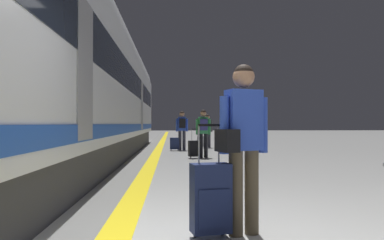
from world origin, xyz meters
TOP-DOWN VIEW (x-y plane):
  - safety_line_strip at (-0.86, 10.00)m, footprint 0.36×80.00m
  - tactile_edge_band at (-1.20, 10.00)m, footprint 0.63×80.00m
  - high_speed_train at (-2.98, 6.75)m, footprint 2.94×29.91m
  - traveller_foreground at (0.42, 0.53)m, footprint 0.56×0.40m
  - rolling_suitcase_foreground at (0.09, 0.44)m, footprint 0.42×0.30m
  - passenger_near at (1.44, 14.38)m, footprint 0.49×0.32m
  - suitcase_near at (1.12, 14.25)m, footprint 0.39×0.25m
  - passenger_mid at (0.78, 9.21)m, footprint 0.50×0.32m
  - suitcase_mid at (0.46, 8.96)m, footprint 0.42×0.31m
  - passenger_far at (0.17, 12.74)m, footprint 0.52×0.34m
  - suitcase_far at (-0.15, 12.44)m, footprint 0.40×0.26m

SIDE VIEW (x-z plane):
  - tactile_edge_band at x=-1.20m, z-range 0.00..0.01m
  - safety_line_strip at x=-0.86m, z-range 0.00..0.01m
  - suitcase_far at x=-0.15m, z-range 0.03..0.58m
  - suitcase_near at x=1.12m, z-range 0.03..0.58m
  - suitcase_mid at x=0.46m, z-range -0.17..0.80m
  - rolling_suitcase_foreground at x=0.09m, z-range -0.17..0.96m
  - passenger_near at x=1.44m, z-range 0.15..1.72m
  - passenger_mid at x=0.78m, z-range 0.15..1.76m
  - passenger_far at x=0.17m, z-range 0.16..1.84m
  - traveller_foreground at x=0.42m, z-range 0.14..1.87m
  - high_speed_train at x=-2.98m, z-range 0.02..4.99m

